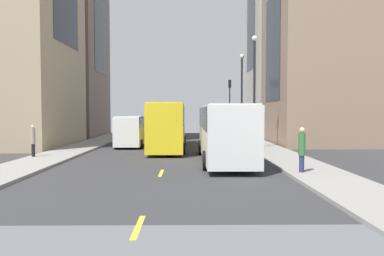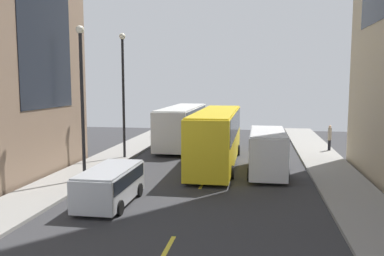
% 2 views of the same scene
% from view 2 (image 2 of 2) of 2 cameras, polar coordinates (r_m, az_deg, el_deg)
% --- Properties ---
extents(ground_plane, '(41.69, 41.69, 0.00)m').
position_cam_2_polar(ground_plane, '(25.61, 2.80, -5.68)').
color(ground_plane, '#333335').
extents(sidewalk_west, '(2.93, 44.00, 0.15)m').
position_cam_2_polar(sidewalk_west, '(27.41, -12.76, -4.86)').
color(sidewalk_west, gray).
rests_on(sidewalk_west, ground).
extents(sidewalk_east, '(2.93, 44.00, 0.15)m').
position_cam_2_polar(sidewalk_east, '(25.84, 19.37, -5.77)').
color(sidewalk_east, gray).
rests_on(sidewalk_east, ground).
extents(lane_stripe_1, '(0.16, 2.00, 0.01)m').
position_cam_2_polar(lane_stripe_1, '(13.71, -3.51, -16.76)').
color(lane_stripe_1, yellow).
rests_on(lane_stripe_1, ground).
extents(lane_stripe_2, '(0.16, 2.00, 0.01)m').
position_cam_2_polar(lane_stripe_2, '(21.56, 1.51, -8.01)').
color(lane_stripe_2, yellow).
rests_on(lane_stripe_2, ground).
extents(lane_stripe_3, '(0.16, 2.00, 0.01)m').
position_cam_2_polar(lane_stripe_3, '(29.71, 3.73, -3.97)').
color(lane_stripe_3, yellow).
rests_on(lane_stripe_3, ground).
extents(lane_stripe_4, '(0.16, 2.00, 0.01)m').
position_cam_2_polar(lane_stripe_4, '(37.97, 4.98, -1.67)').
color(lane_stripe_4, yellow).
rests_on(lane_stripe_4, ground).
extents(lane_stripe_5, '(0.16, 2.00, 0.01)m').
position_cam_2_polar(lane_stripe_5, '(46.28, 5.78, -0.19)').
color(lane_stripe_5, yellow).
rests_on(lane_stripe_5, ground).
extents(city_bus_white, '(2.80, 11.18, 3.35)m').
position_cam_2_polar(city_bus_white, '(33.90, -1.38, 0.77)').
color(city_bus_white, silver).
rests_on(city_bus_white, ground).
extents(streetcar_yellow, '(2.70, 12.01, 3.59)m').
position_cam_2_polar(streetcar_yellow, '(26.14, 3.57, -0.71)').
color(streetcar_yellow, yellow).
rests_on(streetcar_yellow, ground).
extents(delivery_van_white, '(2.25, 6.07, 2.58)m').
position_cam_2_polar(delivery_van_white, '(24.02, 10.76, -2.93)').
color(delivery_van_white, white).
rests_on(delivery_van_white, ground).
extents(car_silver_0, '(2.03, 4.45, 1.63)m').
position_cam_2_polar(car_silver_0, '(18.31, -11.63, -7.70)').
color(car_silver_0, '#B7BABF').
rests_on(car_silver_0, ground).
extents(pedestrian_crossing_near, '(0.32, 0.32, 2.10)m').
position_cam_2_polar(pedestrian_crossing_near, '(39.52, -4.51, 0.53)').
color(pedestrian_crossing_near, navy).
rests_on(pedestrian_crossing_near, ground).
extents(pedestrian_crossing_mid, '(0.28, 0.28, 1.98)m').
position_cam_2_polar(pedestrian_crossing_mid, '(32.74, 19.08, -1.19)').
color(pedestrian_crossing_mid, black).
rests_on(pedestrian_crossing_mid, ground).
extents(streetlamp_near, '(0.44, 0.44, 8.24)m').
position_cam_2_polar(streetlamp_near, '(22.09, -15.48, 5.47)').
color(streetlamp_near, black).
rests_on(streetlamp_near, ground).
extents(streetlamp_far, '(0.44, 0.44, 8.63)m').
position_cam_2_polar(streetlamp_far, '(28.25, -9.81, 6.22)').
color(streetlamp_far, black).
rests_on(streetlamp_far, ground).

